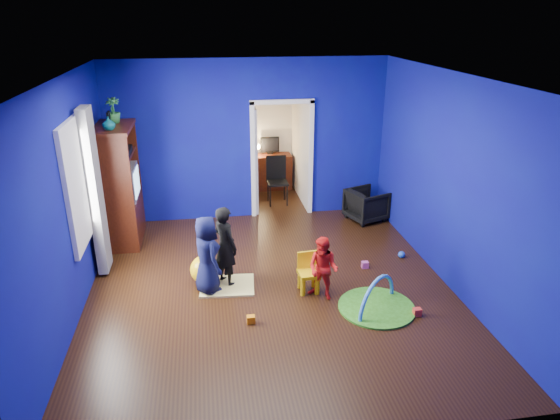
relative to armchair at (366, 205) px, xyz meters
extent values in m
cube|color=black|center=(-2.10, -2.20, -0.30)|extent=(5.00, 5.50, 0.01)
cube|color=white|center=(-2.10, -2.20, 2.60)|extent=(5.00, 5.50, 0.01)
cube|color=#0D0B80|center=(-2.10, 0.55, 1.15)|extent=(5.00, 0.02, 2.90)
cube|color=#0D0B80|center=(-2.10, -4.95, 1.15)|extent=(5.00, 0.02, 2.90)
cube|color=#0D0B80|center=(-4.60, -2.20, 1.15)|extent=(0.02, 5.50, 2.90)
cube|color=#0D0B80|center=(0.40, -2.20, 1.15)|extent=(0.02, 5.50, 2.90)
imported|color=black|center=(0.00, 0.00, 0.00)|extent=(0.83, 0.82, 0.59)
imported|color=black|center=(-2.70, -1.95, 0.29)|extent=(0.47, 0.51, 1.17)
imported|color=#0E1634|center=(-2.96, -2.11, 0.26)|extent=(0.54, 0.64, 1.11)
imported|color=#B51C13|center=(-1.44, -2.53, 0.15)|extent=(0.54, 0.53, 0.88)
imported|color=#0C4E63|center=(-4.31, -0.50, 1.76)|extent=(0.21, 0.21, 0.20)
imported|color=#328B3D|center=(-4.31, 0.02, 1.86)|extent=(0.23, 0.23, 0.40)
cube|color=#3B1009|center=(-4.31, -0.20, 0.68)|extent=(0.58, 1.14, 1.96)
cube|color=silver|center=(-4.27, -0.20, 0.72)|extent=(0.46, 0.70, 0.54)
cube|color=#F2E07A|center=(-2.70, -2.05, -0.28)|extent=(0.80, 0.66, 0.03)
sphere|color=yellow|center=(-3.01, -1.86, -0.10)|extent=(0.40, 0.40, 0.40)
cube|color=yellow|center=(-1.59, -2.33, -0.05)|extent=(0.30, 0.30, 0.50)
cylinder|color=green|center=(-0.79, -2.90, -0.28)|extent=(1.00, 1.00, 0.03)
torus|color=#3F8CD8|center=(-0.79, -2.90, -0.28)|extent=(0.70, 0.63, 0.89)
cube|color=white|center=(-4.58, -1.85, 1.25)|extent=(0.03, 0.95, 1.55)
cube|color=slate|center=(-4.47, -1.30, 0.95)|extent=(0.14, 0.42, 2.40)
cube|color=white|center=(-1.50, 0.55, 0.75)|extent=(1.16, 0.10, 2.10)
cube|color=#3D140A|center=(-1.50, 2.06, 0.08)|extent=(0.88, 0.44, 0.75)
cube|color=black|center=(-1.50, 2.18, 0.65)|extent=(0.40, 0.05, 0.32)
sphere|color=#FFD88C|center=(-1.78, 2.12, 0.63)|extent=(0.14, 0.14, 0.14)
cube|color=black|center=(-1.50, 1.10, 0.16)|extent=(0.40, 0.40, 0.92)
cube|color=white|center=(-1.50, 2.17, 1.72)|extent=(0.88, 0.24, 0.04)
cube|color=#F83A29|center=(-0.34, -3.15, -0.25)|extent=(0.10, 0.08, 0.10)
sphere|color=blue|center=(0.08, -1.57, -0.24)|extent=(0.11, 0.11, 0.11)
cube|color=orange|center=(-2.46, -2.98, -0.25)|extent=(0.10, 0.08, 0.10)
sphere|color=green|center=(-1.49, -1.59, -0.24)|extent=(0.11, 0.11, 0.11)
cube|color=#CC4C97|center=(-0.60, -1.81, -0.25)|extent=(0.10, 0.08, 0.10)
camera|label=1|loc=(-2.92, -8.24, 3.33)|focal=32.00mm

